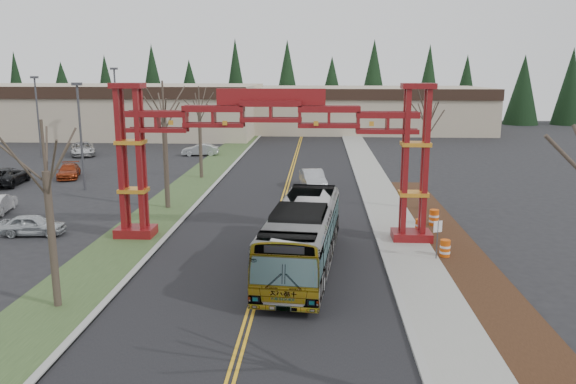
# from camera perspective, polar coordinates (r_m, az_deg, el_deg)

# --- Properties ---
(road) EXTENTS (12.00, 110.00, 0.02)m
(road) POSITION_cam_1_polar(r_m,az_deg,el_deg) (39.37, -0.79, -1.82)
(road) COLOR black
(road) RESTS_ON ground
(lane_line_left) EXTENTS (0.12, 100.00, 0.01)m
(lane_line_left) POSITION_cam_1_polar(r_m,az_deg,el_deg) (39.37, -0.97, -1.79)
(lane_line_left) COLOR gold
(lane_line_left) RESTS_ON road
(lane_line_right) EXTENTS (0.12, 100.00, 0.01)m
(lane_line_right) POSITION_cam_1_polar(r_m,az_deg,el_deg) (39.36, -0.62, -1.80)
(lane_line_right) COLOR gold
(lane_line_right) RESTS_ON road
(curb_right) EXTENTS (0.30, 110.00, 0.15)m
(curb_right) POSITION_cam_1_polar(r_m,az_deg,el_deg) (39.41, 8.16, -1.83)
(curb_right) COLOR #9FA09A
(curb_right) RESTS_ON ground
(sidewalk_right) EXTENTS (2.60, 110.00, 0.14)m
(sidewalk_right) POSITION_cam_1_polar(r_m,az_deg,el_deg) (39.56, 10.26, -1.85)
(sidewalk_right) COLOR gray
(sidewalk_right) RESTS_ON ground
(landscape_strip) EXTENTS (2.60, 50.00, 0.12)m
(landscape_strip) POSITION_cam_1_polar(r_m,az_deg,el_deg) (26.07, 20.01, -9.89)
(landscape_strip) COLOR black
(landscape_strip) RESTS_ON ground
(grass_median) EXTENTS (4.00, 110.00, 0.08)m
(grass_median) POSITION_cam_1_polar(r_m,az_deg,el_deg) (40.70, -12.11, -1.58)
(grass_median) COLOR #324B25
(grass_median) RESTS_ON ground
(curb_left) EXTENTS (0.30, 110.00, 0.15)m
(curb_left) POSITION_cam_1_polar(r_m,az_deg,el_deg) (40.25, -9.57, -1.58)
(curb_left) COLOR #9FA09A
(curb_left) RESTS_ON ground
(gateway_arch) EXTENTS (18.20, 1.60, 8.90)m
(gateway_arch) POSITION_cam_1_polar(r_m,az_deg,el_deg) (31.42, -1.73, 5.69)
(gateway_arch) COLOR maroon
(gateway_arch) RESTS_ON ground
(retail_building_west) EXTENTS (46.00, 22.30, 7.50)m
(retail_building_west) POSITION_cam_1_polar(r_m,az_deg,el_deg) (91.32, -17.93, 7.97)
(retail_building_west) COLOR #BBAC8F
(retail_building_west) RESTS_ON ground
(retail_building_east) EXTENTS (38.00, 20.30, 7.00)m
(retail_building_east) POSITION_cam_1_polar(r_m,az_deg,el_deg) (93.54, 7.79, 8.38)
(retail_building_east) COLOR #BBAC8F
(retail_building_east) RESTS_ON ground
(conifer_treeline) EXTENTS (116.10, 5.60, 13.00)m
(conifer_treeline) POSITION_cam_1_polar(r_m,az_deg,el_deg) (105.18, 1.94, 10.51)
(conifer_treeline) COLOR black
(conifer_treeline) RESTS_ON ground
(transit_bus) EXTENTS (3.92, 12.13, 3.32)m
(transit_bus) POSITION_cam_1_polar(r_m,az_deg,el_deg) (27.42, 1.48, -4.50)
(transit_bus) COLOR #A0A3A7
(transit_bus) RESTS_ON ground
(silver_sedan) EXTENTS (2.49, 5.01, 1.58)m
(silver_sedan) POSITION_cam_1_polar(r_m,az_deg,el_deg) (46.31, 2.55, 1.29)
(silver_sedan) COLOR #A5A8AD
(silver_sedan) RESTS_ON ground
(parked_car_near_a) EXTENTS (3.82, 1.79, 1.26)m
(parked_car_near_a) POSITION_cam_1_polar(r_m,az_deg,el_deg) (36.50, -24.50, -3.05)
(parked_car_near_a) COLOR #B4B9BC
(parked_car_near_a) RESTS_ON ground
(parked_car_near_c) EXTENTS (3.13, 5.63, 1.49)m
(parked_car_near_c) POSITION_cam_1_polar(r_m,az_deg,el_deg) (53.60, -26.62, 1.44)
(parked_car_near_c) COLOR black
(parked_car_near_c) RESTS_ON ground
(parked_car_mid_a) EXTENTS (3.01, 4.68, 1.26)m
(parked_car_mid_a) POSITION_cam_1_polar(r_m,az_deg,el_deg) (54.85, -21.38, 2.00)
(parked_car_mid_a) COLOR maroon
(parked_car_mid_a) RESTS_ON ground
(parked_car_far_a) EXTENTS (4.24, 1.74, 1.37)m
(parked_car_far_a) POSITION_cam_1_polar(r_m,az_deg,el_deg) (65.46, -8.90, 4.26)
(parked_car_far_a) COLOR #B2B8BA
(parked_car_far_a) RESTS_ON ground
(parked_car_far_b) EXTENTS (4.56, 5.99, 1.51)m
(parked_car_far_b) POSITION_cam_1_polar(r_m,az_deg,el_deg) (69.11, -20.14, 4.14)
(parked_car_far_b) COLOR silver
(parked_car_far_b) RESTS_ON ground
(bare_tree_median_near) EXTENTS (3.07, 3.07, 7.72)m
(bare_tree_median_near) POSITION_cam_1_polar(r_m,az_deg,el_deg) (23.94, -23.39, 1.84)
(bare_tree_median_near) COLOR #382D26
(bare_tree_median_near) RESTS_ON ground
(bare_tree_median_mid) EXTENTS (3.47, 3.47, 8.91)m
(bare_tree_median_mid) POSITION_cam_1_polar(r_m,az_deg,el_deg) (39.72, -12.52, 7.62)
(bare_tree_median_mid) COLOR #382D26
(bare_tree_median_mid) RESTS_ON ground
(bare_tree_median_far) EXTENTS (3.08, 3.08, 8.24)m
(bare_tree_median_far) POSITION_cam_1_polar(r_m,az_deg,el_deg) (50.89, -9.00, 8.23)
(bare_tree_median_far) COLOR #382D26
(bare_tree_median_far) RESTS_ON ground
(bare_tree_right_far) EXTENTS (3.07, 3.07, 8.29)m
(bare_tree_right_far) POSITION_cam_1_polar(r_m,az_deg,el_deg) (39.25, 14.05, 6.97)
(bare_tree_right_far) COLOR #382D26
(bare_tree_right_far) RESTS_ON ground
(light_pole_near) EXTENTS (0.75, 0.38, 8.66)m
(light_pole_near) POSITION_cam_1_polar(r_m,az_deg,el_deg) (48.13, -20.35, 6.03)
(light_pole_near) COLOR #3F3F44
(light_pole_near) RESTS_ON ground
(light_pole_mid) EXTENTS (0.78, 0.39, 9.00)m
(light_pole_mid) POSITION_cam_1_polar(r_m,az_deg,el_deg) (68.78, -24.11, 7.53)
(light_pole_mid) COLOR #3F3F44
(light_pole_mid) RESTS_ON ground
(light_pole_far) EXTENTS (0.86, 0.43, 9.97)m
(light_pole_far) POSITION_cam_1_polar(r_m,az_deg,el_deg) (74.44, -17.07, 8.75)
(light_pole_far) COLOR #3F3F44
(light_pole_far) RESTS_ON ground
(street_sign) EXTENTS (0.46, 0.22, 2.12)m
(street_sign) POSITION_cam_1_polar(r_m,az_deg,el_deg) (29.49, 14.95, -3.99)
(street_sign) COLOR #3F3F44
(street_sign) RESTS_ON ground
(barrel_south) EXTENTS (0.54, 0.54, 1.00)m
(barrel_south) POSITION_cam_1_polar(r_m,az_deg,el_deg) (30.31, 15.66, -5.62)
(barrel_south) COLOR #D9510C
(barrel_south) RESTS_ON ground
(barrel_mid) EXTENTS (0.52, 0.52, 0.97)m
(barrel_mid) POSITION_cam_1_polar(r_m,az_deg,el_deg) (34.18, 13.21, -3.50)
(barrel_mid) COLOR #D9510C
(barrel_mid) RESTS_ON ground
(barrel_north) EXTENTS (0.60, 0.60, 1.11)m
(barrel_north) POSITION_cam_1_polar(r_m,az_deg,el_deg) (36.12, 14.61, -2.61)
(barrel_north) COLOR #D9510C
(barrel_north) RESTS_ON ground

